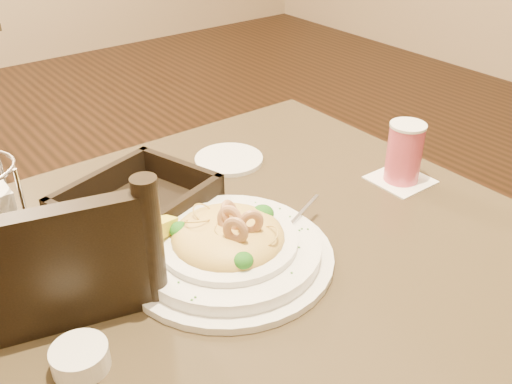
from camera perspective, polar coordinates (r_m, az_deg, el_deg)
main_table at (r=1.12m, az=0.64°, el=-14.09°), size 0.90×0.90×0.72m
dining_chair_near at (r=1.11m, az=-19.95°, el=-17.21°), size 0.51×0.51×0.93m
pasta_bowl at (r=0.91m, az=-2.81°, el=-5.30°), size 0.37×0.34×0.11m
drink_glass at (r=1.15m, az=14.61°, el=3.78°), size 0.11×0.11×0.12m
bread_basket at (r=1.03m, az=-11.76°, el=-1.62°), size 0.29×0.26×0.07m
side_plate at (r=1.21m, az=-2.73°, el=3.29°), size 0.18×0.18×0.01m
butter_ramekin at (r=0.78m, az=-17.18°, el=-15.59°), size 0.09×0.09×0.03m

